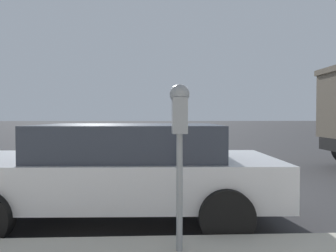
# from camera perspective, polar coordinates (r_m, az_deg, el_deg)

# --- Properties ---
(ground_plane) EXTENTS (220.00, 220.00, 0.00)m
(ground_plane) POSITION_cam_1_polar(r_m,az_deg,el_deg) (5.89, -0.32, -12.71)
(ground_plane) COLOR #333335
(parking_meter) EXTENTS (0.21, 0.19, 1.59)m
(parking_meter) POSITION_cam_1_polar(r_m,az_deg,el_deg) (3.11, 2.02, 0.41)
(parking_meter) COLOR gray
(parking_meter) RESTS_ON sidewalk
(car_silver) EXTENTS (2.22, 4.46, 1.35)m
(car_silver) POSITION_cam_1_polar(r_m,az_deg,el_deg) (4.72, -8.21, -7.28)
(car_silver) COLOR #B7BABF
(car_silver) RESTS_ON ground_plane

